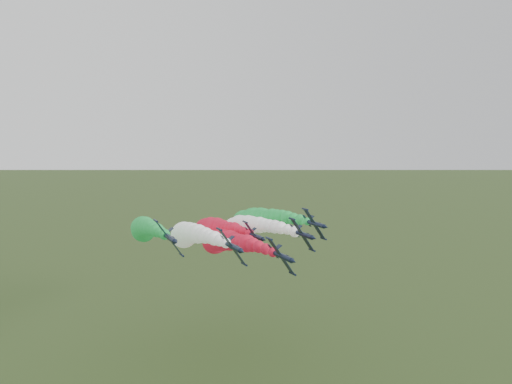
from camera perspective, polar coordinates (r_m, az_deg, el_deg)
jet_lead at (r=139.57m, az=-4.01°, el=-5.62°), size 14.12×67.91×16.76m
jet_inner_left at (r=140.76m, az=-7.81°, el=-4.85°), size 14.05×67.84×16.69m
jet_inner_right at (r=151.40m, az=-1.54°, el=-3.99°), size 14.00×67.79×16.65m
jet_outer_left at (r=145.87m, az=-12.66°, el=-4.11°), size 14.29×68.08×16.93m
jet_outer_right at (r=160.03m, az=-0.26°, el=-3.16°), size 14.89×68.68×17.53m
jet_trail at (r=164.13m, az=-5.25°, el=-4.19°), size 14.42×68.22×17.07m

